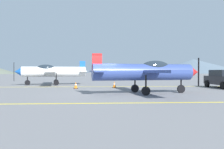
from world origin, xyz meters
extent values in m
plane|color=slate|center=(0.00, 0.00, 0.00)|extent=(400.00, 400.00, 0.00)
cube|color=yellow|center=(0.00, -4.33, 0.01)|extent=(80.00, 0.16, 0.01)
cube|color=yellow|center=(0.00, 7.34, 0.01)|extent=(80.00, 0.16, 0.01)
cylinder|color=#33478C|center=(2.96, 0.13, 1.45)|extent=(6.87, 2.13, 1.10)
cone|color=red|center=(6.65, 0.70, 1.45)|extent=(0.83, 1.03, 0.93)
cube|color=black|center=(7.04, 0.76, 1.45)|extent=(0.06, 0.12, 1.99)
ellipsoid|color=#1E2833|center=(3.84, 0.26, 1.77)|extent=(2.11, 1.19, 0.90)
cube|color=#33478C|center=(3.35, 0.19, 1.50)|extent=(2.43, 8.84, 0.16)
cube|color=#33478C|center=(-0.10, -0.35, 1.50)|extent=(1.09, 2.67, 0.10)
cube|color=red|center=(-0.10, -0.35, 2.04)|extent=(0.64, 0.21, 1.20)
cylinder|color=black|center=(5.71, 0.55, 0.78)|extent=(0.10, 0.10, 1.00)
cylinder|color=black|center=(5.71, 0.55, 0.28)|extent=(0.57, 0.20, 0.56)
cylinder|color=black|center=(2.93, -0.99, 0.78)|extent=(0.10, 0.10, 1.00)
cylinder|color=black|center=(2.93, -0.99, 0.28)|extent=(0.57, 0.20, 0.56)
cylinder|color=black|center=(2.59, 1.18, 0.78)|extent=(0.10, 0.10, 1.00)
cylinder|color=black|center=(2.59, 1.18, 0.28)|extent=(0.57, 0.20, 0.56)
cylinder|color=white|center=(-4.81, 10.73, 1.45)|extent=(6.87, 2.30, 1.10)
cone|color=blue|center=(-8.49, 10.06, 1.45)|extent=(0.85, 1.04, 0.93)
cube|color=black|center=(-8.88, 9.99, 1.45)|extent=(0.06, 0.12, 1.99)
ellipsoid|color=#1E2833|center=(-5.69, 10.57, 1.77)|extent=(2.12, 1.24, 0.90)
cube|color=white|center=(-5.20, 10.66, 1.50)|extent=(2.65, 8.83, 0.16)
cube|color=white|center=(-1.77, 11.28, 1.50)|extent=(1.15, 2.68, 0.10)
cube|color=blue|center=(-1.77, 11.28, 2.04)|extent=(0.64, 0.23, 1.20)
cylinder|color=black|center=(-7.56, 10.23, 0.78)|extent=(0.10, 0.10, 1.00)
cylinder|color=black|center=(-7.56, 10.23, 0.28)|extent=(0.57, 0.22, 0.56)
cylinder|color=black|center=(-4.81, 11.84, 0.78)|extent=(0.10, 0.10, 1.00)
cylinder|color=black|center=(-4.81, 11.84, 0.28)|extent=(0.57, 0.22, 0.56)
cylinder|color=black|center=(-4.42, 9.69, 0.78)|extent=(0.10, 0.10, 1.00)
cylinder|color=black|center=(-4.42, 9.69, 0.28)|extent=(0.57, 0.22, 0.56)
cube|color=black|center=(11.16, 4.77, 0.70)|extent=(1.81, 4.30, 0.75)
cube|color=black|center=(11.16, 4.92, 1.35)|extent=(1.59, 2.41, 0.55)
cylinder|color=black|center=(10.26, 3.35, 0.32)|extent=(0.22, 0.64, 0.64)
cylinder|color=black|center=(10.26, 6.19, 0.32)|extent=(0.22, 0.64, 0.64)
cube|color=black|center=(1.45, 5.73, 0.02)|extent=(0.36, 0.36, 0.04)
cone|color=orange|center=(1.45, 5.73, 0.32)|extent=(0.29, 0.29, 0.55)
cylinder|color=white|center=(1.45, 5.73, 0.34)|extent=(0.20, 0.20, 0.08)
cube|color=black|center=(-1.94, 4.96, 0.02)|extent=(0.36, 0.36, 0.04)
cone|color=orange|center=(-1.94, 4.96, 0.32)|extent=(0.29, 0.29, 0.55)
cylinder|color=white|center=(-1.94, 4.96, 0.34)|extent=(0.20, 0.20, 0.08)
cone|color=slate|center=(69.84, 152.89, 5.10)|extent=(73.64, 73.64, 10.21)
camera|label=1|loc=(-0.06, -15.37, 1.52)|focal=37.70mm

